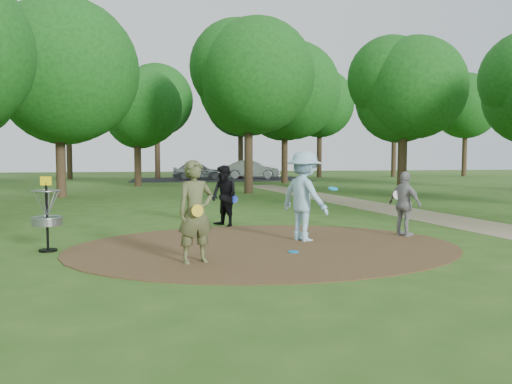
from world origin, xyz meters
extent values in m
plane|color=#2D5119|center=(0.00, 0.00, 0.00)|extent=(100.00, 100.00, 0.00)
cylinder|color=#47301C|center=(0.00, 0.00, 0.01)|extent=(8.40, 8.40, 0.02)
cube|color=#8C7A5B|center=(6.50, 2.00, 0.01)|extent=(7.55, 39.89, 0.01)
cube|color=black|center=(2.00, 30.00, 0.00)|extent=(14.00, 8.00, 0.01)
imported|color=brown|center=(-1.56, -1.38, 0.94)|extent=(0.80, 0.66, 1.89)
cylinder|color=gold|center=(-1.54, -1.62, 1.00)|extent=(0.22, 0.11, 0.22)
imported|color=#99CAE4|center=(1.02, 0.60, 1.03)|extent=(1.34, 1.54, 2.06)
cylinder|color=#0D94E0|center=(1.69, 0.55, 1.20)|extent=(0.25, 0.24, 0.08)
imported|color=black|center=(-0.54, 3.24, 0.85)|extent=(0.99, 1.04, 1.69)
cylinder|color=#0C2CCF|center=(-0.26, 3.25, 0.75)|extent=(0.23, 0.09, 0.22)
imported|color=gray|center=(3.58, 0.78, 0.79)|extent=(0.73, 1.00, 1.58)
cylinder|color=silver|center=(3.39, 0.83, 1.01)|extent=(0.23, 0.10, 0.22)
cylinder|color=#1BDABD|center=(-1.33, 0.51, 0.03)|extent=(0.22, 0.22, 0.02)
cylinder|color=#0D80DD|center=(0.43, -0.75, 0.03)|extent=(0.22, 0.22, 0.02)
cylinder|color=#B42C12|center=(-1.64, 1.47, 0.03)|extent=(0.22, 0.22, 0.02)
imported|color=#9A9DA1|center=(0.24, 30.47, 0.70)|extent=(4.12, 1.74, 1.39)
imported|color=#A5A9AC|center=(4.76, 30.55, 0.76)|extent=(4.87, 2.53, 1.53)
cylinder|color=black|center=(-4.50, 0.30, 0.68)|extent=(0.05, 0.05, 1.35)
cylinder|color=black|center=(-4.50, 0.30, 0.02)|extent=(0.36, 0.36, 0.04)
cylinder|color=gray|center=(-4.50, 0.30, 0.62)|extent=(0.60, 0.60, 0.16)
torus|color=gray|center=(-4.50, 0.30, 0.70)|extent=(0.63, 0.63, 0.03)
torus|color=gray|center=(-4.50, 0.30, 1.25)|extent=(0.58, 0.58, 0.02)
cube|color=yellow|center=(-4.50, 0.30, 1.45)|extent=(0.22, 0.02, 0.18)
cylinder|color=#332316|center=(-7.00, 14.00, 1.90)|extent=(0.44, 0.44, 3.80)
sphere|color=#134412|center=(-7.00, 14.00, 5.60)|extent=(6.54, 6.54, 6.54)
cylinder|color=#332316|center=(2.00, 15.00, 2.09)|extent=(0.44, 0.44, 4.18)
sphere|color=#134412|center=(2.00, 15.00, 5.78)|extent=(5.81, 5.81, 5.81)
cylinder|color=#332316|center=(9.00, 12.00, 1.80)|extent=(0.44, 0.44, 3.61)
sphere|color=#134412|center=(9.00, 12.00, 4.93)|extent=(4.82, 4.82, 4.82)
cylinder|color=#332316|center=(-4.00, 22.00, 1.71)|extent=(0.44, 0.44, 3.42)
sphere|color=#134412|center=(-4.00, 22.00, 4.75)|extent=(4.83, 4.83, 4.83)
cylinder|color=#332316|center=(6.00, 24.00, 2.19)|extent=(0.44, 0.44, 4.37)
sphere|color=#134412|center=(6.00, 24.00, 6.25)|extent=(6.83, 6.83, 6.83)
camera|label=1|loc=(-2.01, -10.41, 1.98)|focal=35.00mm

